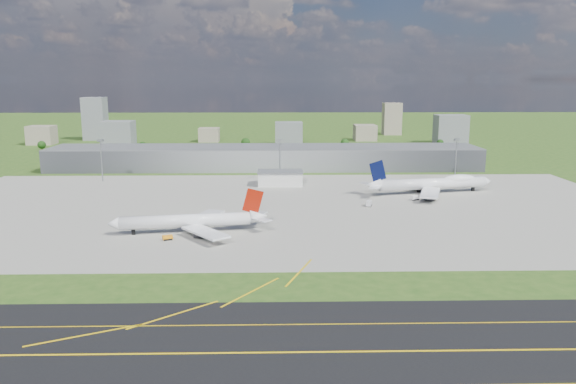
{
  "coord_description": "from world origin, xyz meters",
  "views": [
    {
      "loc": [
        7.37,
        -229.83,
        62.04
      ],
      "look_at": [
        13.22,
        33.94,
        9.0
      ],
      "focal_mm": 35.0,
      "sensor_mm": 36.0,
      "label": 1
    }
  ],
  "objects_px": {
    "van_white_near": "(369,204)",
    "van_white_far": "(415,198)",
    "airliner_red_twin": "(192,221)",
    "tug_yellow": "(168,238)",
    "airliner_blue_quad": "(433,184)"
  },
  "relations": [
    {
      "from": "airliner_red_twin",
      "to": "van_white_near",
      "type": "bearing_deg",
      "value": -158.27
    },
    {
      "from": "airliner_blue_quad",
      "to": "van_white_near",
      "type": "bearing_deg",
      "value": -153.63
    },
    {
      "from": "van_white_near",
      "to": "van_white_far",
      "type": "height_order",
      "value": "van_white_near"
    },
    {
      "from": "van_white_near",
      "to": "van_white_far",
      "type": "xyz_separation_m",
      "value": [
        26.42,
        13.73,
        -0.15
      ]
    },
    {
      "from": "airliner_red_twin",
      "to": "van_white_far",
      "type": "distance_m",
      "value": 123.46
    },
    {
      "from": "airliner_blue_quad",
      "to": "van_white_near",
      "type": "height_order",
      "value": "airliner_blue_quad"
    },
    {
      "from": "airliner_blue_quad",
      "to": "tug_yellow",
      "type": "xyz_separation_m",
      "value": [
        -129.42,
        -89.58,
        -4.49
      ]
    },
    {
      "from": "airliner_red_twin",
      "to": "van_white_far",
      "type": "xyz_separation_m",
      "value": [
        107.54,
        60.54,
        -3.54
      ]
    },
    {
      "from": "tug_yellow",
      "to": "airliner_blue_quad",
      "type": "bearing_deg",
      "value": 11.12
    },
    {
      "from": "tug_yellow",
      "to": "van_white_near",
      "type": "height_order",
      "value": "van_white_near"
    },
    {
      "from": "van_white_near",
      "to": "airliner_blue_quad",
      "type": "bearing_deg",
      "value": -35.38
    },
    {
      "from": "airliner_red_twin",
      "to": "tug_yellow",
      "type": "xyz_separation_m",
      "value": [
        -7.97,
        -11.39,
        -3.78
      ]
    },
    {
      "from": "airliner_blue_quad",
      "to": "tug_yellow",
      "type": "relative_size",
      "value": 17.05
    },
    {
      "from": "van_white_near",
      "to": "van_white_far",
      "type": "bearing_deg",
      "value": -45.8
    },
    {
      "from": "airliner_red_twin",
      "to": "airliner_blue_quad",
      "type": "distance_m",
      "value": 144.45
    }
  ]
}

